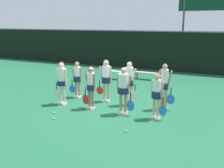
# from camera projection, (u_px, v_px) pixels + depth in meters

# --- Properties ---
(ground_plane) EXTENTS (140.00, 140.00, 0.00)m
(ground_plane) POSITION_uv_depth(u_px,v_px,m) (112.00, 106.00, 10.44)
(ground_plane) COLOR #216642
(fence_windscreen) EXTENTS (60.00, 0.08, 2.72)m
(fence_windscreen) POSITION_uv_depth(u_px,v_px,m) (167.00, 51.00, 17.73)
(fence_windscreen) COLOR black
(fence_windscreen) RESTS_ON ground_plane
(scoreboard) EXTENTS (4.16, 0.15, 5.35)m
(scoreboard) POSITION_uv_depth(u_px,v_px,m) (211.00, 7.00, 17.11)
(scoreboard) COLOR #515156
(scoreboard) RESTS_ON ground_plane
(bench_courtside) EXTENTS (1.68, 0.57, 0.47)m
(bench_courtside) POSITION_uv_depth(u_px,v_px,m) (117.00, 72.00, 15.37)
(bench_courtside) COLOR #B2B2B7
(bench_courtside) RESTS_ON ground_plane
(bench_far) EXTENTS (1.91, 0.38, 0.42)m
(bench_far) POSITION_uv_depth(u_px,v_px,m) (149.00, 73.00, 15.22)
(bench_far) COLOR #B2B2B7
(bench_far) RESTS_ON ground_plane
(player_0) EXTENTS (0.67, 0.39, 1.75)m
(player_0) POSITION_uv_depth(u_px,v_px,m) (62.00, 79.00, 10.49)
(player_0) COLOR beige
(player_0) RESTS_ON ground_plane
(player_1) EXTENTS (0.61, 0.33, 1.64)m
(player_1) POSITION_uv_depth(u_px,v_px,m) (91.00, 85.00, 9.98)
(player_1) COLOR #8C664C
(player_1) RESTS_ON ground_plane
(player_2) EXTENTS (0.69, 0.41, 1.72)m
(player_2) POSITION_uv_depth(u_px,v_px,m) (123.00, 87.00, 9.36)
(player_2) COLOR tan
(player_2) RESTS_ON ground_plane
(player_3) EXTENTS (0.60, 0.34, 1.63)m
(player_3) POSITION_uv_depth(u_px,v_px,m) (157.00, 92.00, 8.91)
(player_3) COLOR tan
(player_3) RESTS_ON ground_plane
(player_4) EXTENTS (0.65, 0.35, 1.61)m
(player_4) POSITION_uv_depth(u_px,v_px,m) (77.00, 77.00, 11.49)
(player_4) COLOR tan
(player_4) RESTS_ON ground_plane
(player_5) EXTENTS (0.66, 0.37, 1.78)m
(player_5) POSITION_uv_depth(u_px,v_px,m) (106.00, 77.00, 10.88)
(player_5) COLOR tan
(player_5) RESTS_ON ground_plane
(player_6) EXTENTS (0.63, 0.35, 1.78)m
(player_6) POSITION_uv_depth(u_px,v_px,m) (129.00, 80.00, 10.39)
(player_6) COLOR beige
(player_6) RESTS_ON ground_plane
(player_7) EXTENTS (0.63, 0.34, 1.77)m
(player_7) POSITION_uv_depth(u_px,v_px,m) (164.00, 83.00, 9.89)
(player_7) COLOR tan
(player_7) RESTS_ON ground_plane
(tennis_ball_0) EXTENTS (0.07, 0.07, 0.07)m
(tennis_ball_0) POSITION_uv_depth(u_px,v_px,m) (126.00, 131.00, 8.02)
(tennis_ball_0) COLOR #CCE033
(tennis_ball_0) RESTS_ON ground_plane
(tennis_ball_1) EXTENTS (0.07, 0.07, 0.07)m
(tennis_ball_1) POSITION_uv_depth(u_px,v_px,m) (167.00, 101.00, 11.00)
(tennis_ball_1) COLOR #CCE033
(tennis_ball_1) RESTS_ON ground_plane
(tennis_ball_2) EXTENTS (0.07, 0.07, 0.07)m
(tennis_ball_2) POSITION_uv_depth(u_px,v_px,m) (57.00, 92.00, 12.49)
(tennis_ball_2) COLOR #CCE033
(tennis_ball_2) RESTS_ON ground_plane
(tennis_ball_3) EXTENTS (0.07, 0.07, 0.07)m
(tennis_ball_3) POSITION_uv_depth(u_px,v_px,m) (54.00, 119.00, 9.03)
(tennis_ball_3) COLOR #CCE033
(tennis_ball_3) RESTS_ON ground_plane
(tennis_ball_4) EXTENTS (0.07, 0.07, 0.07)m
(tennis_ball_4) POSITION_uv_depth(u_px,v_px,m) (54.00, 113.00, 9.62)
(tennis_ball_4) COLOR #CCE033
(tennis_ball_4) RESTS_ON ground_plane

